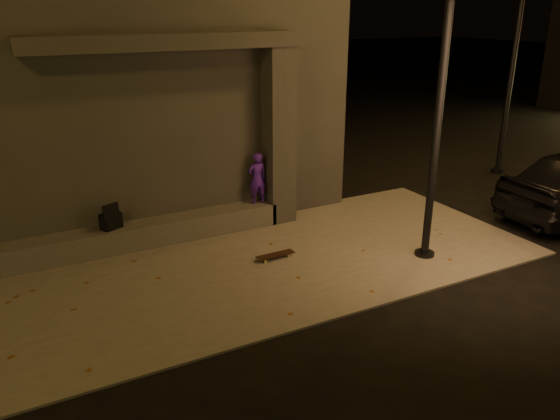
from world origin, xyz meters
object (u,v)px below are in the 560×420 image
column (279,137)px  street_lamp_0 (450,1)px  backpack (111,220)px  skateboard (275,255)px  skateboarder (257,178)px

column → street_lamp_0: (1.55, -2.88, 2.60)m
backpack → street_lamp_0: bearing=-52.7°
skateboard → skateboarder: bearing=73.6°
skateboard → street_lamp_0: size_ratio=0.09×
backpack → skateboard: bearing=-57.3°
backpack → skateboard: backpack is taller
column → backpack: size_ratio=7.08×
skateboarder → street_lamp_0: bearing=128.8°
backpack → column: bearing=-23.0°
street_lamp_0 → skateboard: bearing=155.4°
skateboarder → street_lamp_0: street_lamp_0 is taller
skateboarder → skateboard: size_ratio=1.47×
skateboarder → street_lamp_0: size_ratio=0.14×
street_lamp_0 → column: bearing=118.2°
column → skateboarder: size_ratio=3.34×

